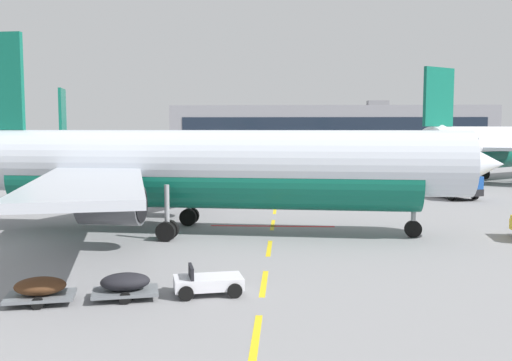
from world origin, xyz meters
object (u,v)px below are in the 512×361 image
object	(u,v)px
catering_truck	(447,179)
baggage_train	(126,285)
airliner_mid_left	(511,146)
airliner_foreground	(201,168)
airliner_far_center	(77,148)

from	to	relation	value
catering_truck	baggage_train	xyz separation A→B (m)	(-20.56, -32.74, -1.12)
catering_truck	baggage_train	world-z (taller)	catering_truck
airliner_mid_left	baggage_train	bearing A→B (deg)	-123.08
airliner_foreground	airliner_mid_left	size ratio (longest dim) A/B	1.07
airliner_far_center	baggage_train	size ratio (longest dim) A/B	3.53
airliner_far_center	baggage_train	distance (m)	61.87
airliner_foreground	airliner_far_center	size ratio (longest dim) A/B	1.14
airliner_far_center	baggage_train	bearing A→B (deg)	-68.13
airliner_mid_left	airliner_far_center	distance (m)	56.46
airliner_mid_left	baggage_train	xyz separation A→B (m)	(-33.05, -50.73, -3.58)
airliner_mid_left	baggage_train	world-z (taller)	airliner_mid_left
baggage_train	catering_truck	bearing A→B (deg)	57.87
catering_truck	airliner_foreground	bearing A→B (deg)	-135.95
airliner_mid_left	baggage_train	distance (m)	60.65
airliner_mid_left	catering_truck	world-z (taller)	airliner_mid_left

